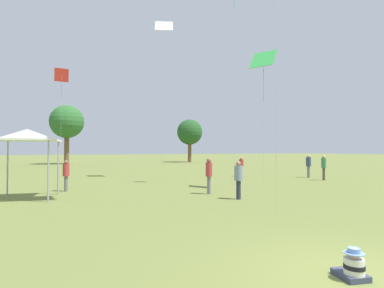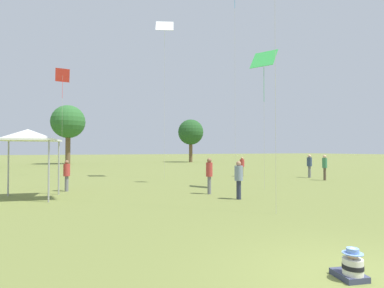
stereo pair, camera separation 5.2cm
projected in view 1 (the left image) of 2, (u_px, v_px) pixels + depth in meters
name	position (u px, v px, depth m)	size (l,w,h in m)	color
ground_plane	(370.00, 284.00, 4.91)	(300.00, 300.00, 0.00)	olive
seated_toddler	(353.00, 266.00, 5.08)	(0.52, 0.59, 0.55)	#383D56
person_standing_0	(241.00, 165.00, 24.95)	(0.41, 0.41, 1.63)	brown
person_standing_1	(66.00, 173.00, 15.93)	(0.43, 0.43, 1.66)	slate
person_standing_2	(209.00, 172.00, 14.97)	(0.46, 0.46, 1.80)	slate
person_standing_3	(324.00, 165.00, 21.77)	(0.39, 0.39, 1.85)	brown
person_standing_4	(308.00, 164.00, 23.90)	(0.52, 0.52, 1.84)	slate
person_standing_5	(238.00, 177.00, 13.38)	(0.52, 0.52, 1.70)	#282D42
canopy_tent	(27.00, 136.00, 13.45)	(2.87, 2.87, 3.14)	white
kite_5	(164.00, 29.00, 23.63)	(1.64, 1.37, 12.56)	white
kite_7	(62.00, 77.00, 25.08)	(1.12, 0.42, 9.02)	red
kite_8	(263.00, 61.00, 16.84)	(1.43, 1.61, 7.87)	green
distant_tree_1	(67.00, 122.00, 46.94)	(5.18, 5.18, 9.26)	brown
distant_tree_2	(190.00, 132.00, 54.54)	(4.62, 4.62, 7.79)	brown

